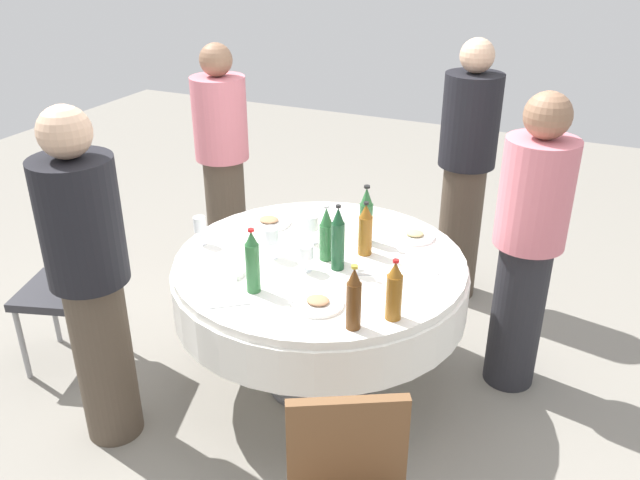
# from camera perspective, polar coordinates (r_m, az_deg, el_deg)

# --- Properties ---
(ground_plane) EXTENTS (10.00, 10.00, 0.00)m
(ground_plane) POSITION_cam_1_polar(r_m,az_deg,el_deg) (3.62, 0.00, -12.01)
(ground_plane) COLOR gray
(dining_table) EXTENTS (1.45, 1.45, 0.74)m
(dining_table) POSITION_cam_1_polar(r_m,az_deg,el_deg) (3.28, 0.00, -3.86)
(dining_table) COLOR white
(dining_table) RESTS_ON ground_plane
(bottle_amber_east) EXTENTS (0.07, 0.07, 0.28)m
(bottle_amber_east) POSITION_cam_1_polar(r_m,az_deg,el_deg) (3.21, 3.95, 0.86)
(bottle_amber_east) COLOR #8C5619
(bottle_amber_east) RESTS_ON dining_table
(bottle_amber_near) EXTENTS (0.07, 0.07, 0.27)m
(bottle_amber_near) POSITION_cam_1_polar(r_m,az_deg,el_deg) (2.70, 6.44, -4.45)
(bottle_amber_near) COLOR #8C5619
(bottle_amber_near) RESTS_ON dining_table
(bottle_green_north) EXTENTS (0.07, 0.07, 0.31)m
(bottle_green_north) POSITION_cam_1_polar(r_m,az_deg,el_deg) (3.32, 4.00, 2.07)
(bottle_green_north) COLOR #2D6B38
(bottle_green_north) RESTS_ON dining_table
(bottle_green_outer) EXTENTS (0.07, 0.07, 0.28)m
(bottle_green_outer) POSITION_cam_1_polar(r_m,az_deg,el_deg) (3.15, 0.55, 0.48)
(bottle_green_outer) COLOR #2D6B38
(bottle_green_outer) RESTS_ON dining_table
(bottle_dark_green_south) EXTENTS (0.06, 0.06, 0.33)m
(bottle_dark_green_south) POSITION_cam_1_polar(r_m,az_deg,el_deg) (3.05, 1.56, 0.04)
(bottle_dark_green_south) COLOR #194728
(bottle_dark_green_south) RESTS_ON dining_table
(bottle_brown_west) EXTENTS (0.06, 0.06, 0.29)m
(bottle_brown_west) POSITION_cam_1_polar(r_m,az_deg,el_deg) (2.63, 2.94, -5.14)
(bottle_brown_west) COLOR #593314
(bottle_brown_west) RESTS_ON dining_table
(bottle_green_inner) EXTENTS (0.06, 0.06, 0.31)m
(bottle_green_inner) POSITION_cam_1_polar(r_m,az_deg,el_deg) (2.89, -5.86, -1.94)
(bottle_green_inner) COLOR #2D6B38
(bottle_green_inner) RESTS_ON dining_table
(wine_glass_outer) EXTENTS (0.06, 0.06, 0.15)m
(wine_glass_outer) POSITION_cam_1_polar(r_m,az_deg,el_deg) (3.37, -10.36, 1.20)
(wine_glass_outer) COLOR white
(wine_glass_outer) RESTS_ON dining_table
(wine_glass_south) EXTENTS (0.07, 0.07, 0.16)m
(wine_glass_south) POSITION_cam_1_polar(r_m,az_deg,el_deg) (3.18, -4.23, 0.29)
(wine_glass_south) COLOR white
(wine_glass_south) RESTS_ON dining_table
(wine_glass_west) EXTENTS (0.07, 0.07, 0.15)m
(wine_glass_west) POSITION_cam_1_polar(r_m,az_deg,el_deg) (3.32, -0.72, 1.38)
(wine_glass_west) COLOR white
(wine_glass_west) RESTS_ON dining_table
(wine_glass_inner) EXTENTS (0.07, 0.07, 0.13)m
(wine_glass_inner) POSITION_cam_1_polar(r_m,az_deg,el_deg) (3.06, -1.27, -1.14)
(wine_glass_inner) COLOR white
(wine_glass_inner) RESTS_ON dining_table
(plate_far) EXTENTS (0.23, 0.23, 0.04)m
(plate_far) POSITION_cam_1_polar(r_m,az_deg,el_deg) (3.58, -4.43, 1.57)
(plate_far) COLOR white
(plate_far) RESTS_ON dining_table
(plate_front) EXTENTS (0.21, 0.21, 0.04)m
(plate_front) POSITION_cam_1_polar(r_m,az_deg,el_deg) (3.45, 8.18, 0.36)
(plate_front) COLOR white
(plate_front) RESTS_ON dining_table
(plate_right) EXTENTS (0.22, 0.22, 0.04)m
(plate_right) POSITION_cam_1_polar(r_m,az_deg,el_deg) (2.83, -0.19, -5.48)
(plate_right) COLOR white
(plate_right) RESTS_ON dining_table
(fork_near) EXTENTS (0.17, 0.10, 0.00)m
(fork_near) POSITION_cam_1_polar(r_m,az_deg,el_deg) (3.08, 4.50, -2.96)
(fork_near) COLOR silver
(fork_near) RESTS_ON dining_table
(spoon_north) EXTENTS (0.15, 0.12, 0.00)m
(spoon_north) POSITION_cam_1_polar(r_m,az_deg,el_deg) (2.86, -7.78, -5.62)
(spoon_north) COLOR silver
(spoon_north) RESTS_ON dining_table
(spoon_outer) EXTENTS (0.17, 0.08, 0.00)m
(spoon_outer) POSITION_cam_1_polar(r_m,az_deg,el_deg) (3.16, 8.95, -2.38)
(spoon_outer) COLOR silver
(spoon_outer) RESTS_ON dining_table
(folded_napkin) EXTENTS (0.18, 0.18, 0.02)m
(folded_napkin) POSITION_cam_1_polar(r_m,az_deg,el_deg) (3.12, -7.35, -2.43)
(folded_napkin) COLOR white
(folded_napkin) RESTS_ON dining_table
(person_east) EXTENTS (0.34, 0.34, 1.60)m
(person_east) POSITION_cam_1_polar(r_m,az_deg,el_deg) (3.01, -19.24, -3.20)
(person_east) COLOR #4C3F33
(person_east) RESTS_ON ground_plane
(person_near) EXTENTS (0.34, 0.34, 1.55)m
(person_near) POSITION_cam_1_polar(r_m,az_deg,el_deg) (3.35, 17.55, -0.25)
(person_near) COLOR #26262B
(person_near) RESTS_ON ground_plane
(person_north) EXTENTS (0.34, 0.34, 1.63)m
(person_north) POSITION_cam_1_polar(r_m,az_deg,el_deg) (4.12, 12.47, 5.95)
(person_north) COLOR #4C3F33
(person_north) RESTS_ON ground_plane
(person_outer) EXTENTS (0.34, 0.34, 1.57)m
(person_outer) POSITION_cam_1_polar(r_m,az_deg,el_deg) (4.30, -8.40, 6.66)
(person_outer) COLOR #4C3F33
(person_outer) RESTS_ON ground_plane
(chair_inner) EXTENTS (0.50, 0.50, 0.87)m
(chair_inner) POSITION_cam_1_polar(r_m,az_deg,el_deg) (3.70, -20.61, -3.33)
(chair_inner) COLOR #2D2D33
(chair_inner) RESTS_ON ground_plane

